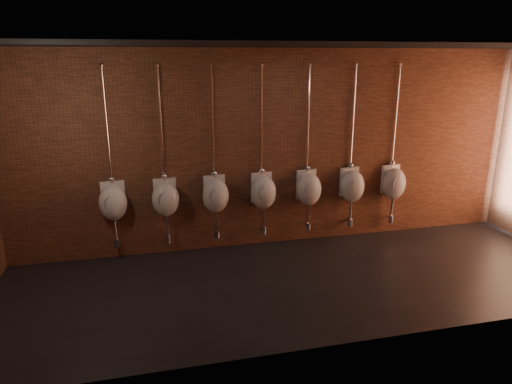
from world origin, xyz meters
TOP-DOWN VIEW (x-y plane):
  - ground at (0.00, 0.00)m, footprint 8.50×8.50m
  - room_shell at (0.00, 0.00)m, footprint 8.54×3.04m
  - urinal_0 at (-2.61, 1.35)m, footprint 0.47×0.43m
  - urinal_1 at (-1.83, 1.35)m, footprint 0.47×0.43m
  - urinal_2 at (-1.05, 1.35)m, footprint 0.47×0.43m
  - urinal_3 at (-0.27, 1.35)m, footprint 0.47×0.43m
  - urinal_4 at (0.51, 1.35)m, footprint 0.47×0.43m
  - urinal_5 at (1.30, 1.35)m, footprint 0.47×0.43m
  - urinal_6 at (2.08, 1.35)m, footprint 0.47×0.43m

SIDE VIEW (x-z plane):
  - ground at x=0.00m, z-range 0.00..0.00m
  - urinal_0 at x=-2.61m, z-range -0.40..2.32m
  - urinal_1 at x=-1.83m, z-range -0.40..2.32m
  - urinal_2 at x=-1.05m, z-range -0.40..2.32m
  - urinal_3 at x=-0.27m, z-range -0.40..2.32m
  - urinal_4 at x=0.51m, z-range -0.40..2.32m
  - urinal_5 at x=1.30m, z-range -0.40..2.32m
  - urinal_6 at x=2.08m, z-range -0.40..2.32m
  - room_shell at x=0.00m, z-range 0.40..3.62m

